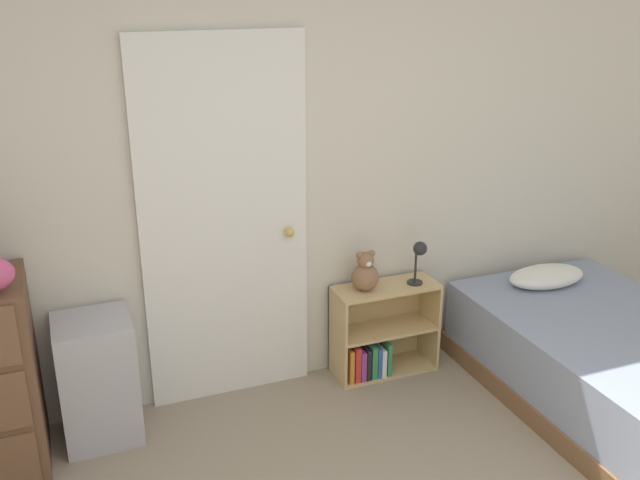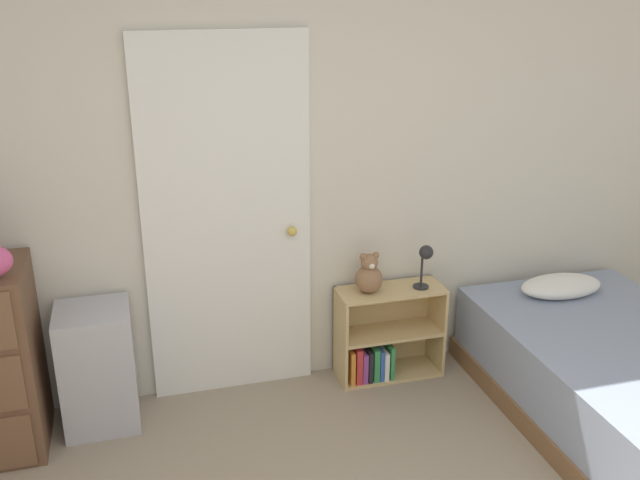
# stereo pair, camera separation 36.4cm
# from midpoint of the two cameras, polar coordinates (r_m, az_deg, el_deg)

# --- Properties ---
(wall_back) EXTENTS (10.00, 0.06, 2.55)m
(wall_back) POSITION_cam_midpoint_polar(r_m,az_deg,el_deg) (3.91, -1.93, 5.43)
(wall_back) COLOR beige
(wall_back) RESTS_ON ground_plane
(door_closed) EXTENTS (0.92, 0.09, 2.04)m
(door_closed) POSITION_cam_midpoint_polar(r_m,az_deg,el_deg) (3.89, -4.75, 1.34)
(door_closed) COLOR white
(door_closed) RESTS_ON ground_plane
(storage_bin) EXTENTS (0.38, 0.37, 0.67)m
(storage_bin) POSITION_cam_midpoint_polar(r_m,az_deg,el_deg) (3.95, -14.83, -9.89)
(storage_bin) COLOR #ADADB7
(storage_bin) RESTS_ON ground_plane
(bookshelf) EXTENTS (0.63, 0.26, 0.56)m
(bookshelf) POSITION_cam_midpoint_polar(r_m,az_deg,el_deg) (4.34, 7.34, -8.07)
(bookshelf) COLOR tan
(bookshelf) RESTS_ON ground_plane
(teddy_bear) EXTENTS (0.16, 0.16, 0.24)m
(teddy_bear) POSITION_cam_midpoint_polar(r_m,az_deg,el_deg) (4.11, 6.48, -2.87)
(teddy_bear) COLOR #8C6647
(teddy_bear) RESTS_ON bookshelf
(desk_lamp) EXTENTS (0.10, 0.10, 0.27)m
(desk_lamp) POSITION_cam_midpoint_polar(r_m,az_deg,el_deg) (4.18, 10.89, -1.49)
(desk_lamp) COLOR #262628
(desk_lamp) RESTS_ON bookshelf
(bed) EXTENTS (1.15, 2.00, 0.58)m
(bed) POSITION_cam_midpoint_polar(r_m,az_deg,el_deg) (4.25, 25.98, -10.66)
(bed) COLOR brown
(bed) RESTS_ON ground_plane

